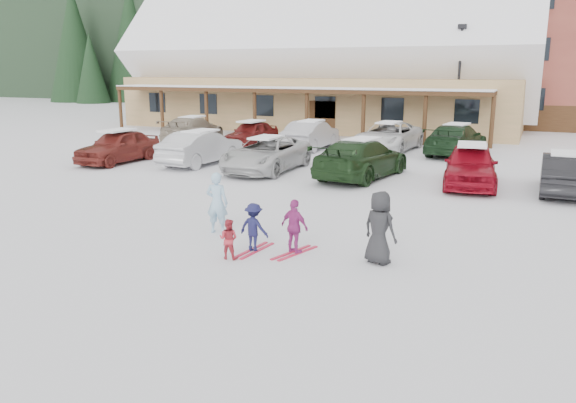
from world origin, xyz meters
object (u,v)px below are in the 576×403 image
at_px(parked_car_9, 311,135).
at_px(child_magenta, 295,227).
at_px(lamp_post, 459,76).
at_px(day_lodge, 321,73).
at_px(parked_car_0, 118,146).
at_px(toddler_red, 229,239).
at_px(parked_car_4, 471,165).
at_px(parked_car_5, 564,174).
at_px(parked_car_1, 201,148).
at_px(parked_car_10, 388,137).
at_px(parked_car_2, 266,154).
at_px(parked_car_3, 362,158).
at_px(parked_car_11, 456,139).
at_px(bystander_dark, 380,228).
at_px(parked_car_8, 251,133).
at_px(parked_car_7, 193,130).
at_px(adult_skier, 217,203).
at_px(child_navy, 254,227).

bearing_deg(parked_car_9, child_magenta, 110.84).
bearing_deg(lamp_post, day_lodge, 159.32).
bearing_deg(parked_car_0, toddler_red, -38.25).
distance_m(parked_car_0, parked_car_9, 10.10).
xyz_separation_m(parked_car_4, parked_car_5, (3.12, -0.03, -0.07)).
height_order(parked_car_1, parked_car_10, parked_car_1).
distance_m(day_lodge, parked_car_2, 19.12).
bearing_deg(child_magenta, parked_car_3, -65.35).
distance_m(parked_car_10, parked_car_11, 3.44).
relative_size(parked_car_3, parked_car_11, 1.01).
bearing_deg(parked_car_5, parked_car_10, -43.52).
bearing_deg(toddler_red, parked_car_2, -73.53).
height_order(toddler_red, bystander_dark, bystander_dark).
relative_size(parked_car_1, parked_car_10, 0.85).
bearing_deg(parked_car_4, parked_car_8, 146.11).
relative_size(parked_car_0, parked_car_8, 1.08).
relative_size(day_lodge, toddler_red, 31.09).
height_order(parked_car_7, parked_car_9, parked_car_9).
distance_m(day_lodge, parked_car_11, 15.55).
relative_size(day_lodge, parked_car_5, 6.79).
bearing_deg(parked_car_8, parked_car_11, 9.57).
distance_m(parked_car_9, parked_car_11, 7.47).
xyz_separation_m(bystander_dark, parked_car_11, (-0.69, 17.41, -0.05)).
xyz_separation_m(parked_car_8, parked_car_11, (10.97, 1.15, 0.08)).
xyz_separation_m(day_lodge, parked_car_8, (0.20, -11.49, -3.25)).
bearing_deg(parked_car_3, parked_car_2, 10.76).
bearing_deg(parked_car_4, parked_car_11, 95.27).
distance_m(lamp_post, parked_car_11, 7.18).
xyz_separation_m(lamp_post, bystander_dark, (1.57, -23.86, -2.98)).
distance_m(adult_skier, parked_car_11, 17.23).
xyz_separation_m(day_lodge, adult_skier, (7.35, -27.14, -3.13)).
relative_size(child_navy, parked_car_11, 0.22).
distance_m(adult_skier, child_magenta, 2.65).
bearing_deg(child_magenta, parked_car_0, -17.70).
distance_m(day_lodge, bystander_dark, 30.34).
bearing_deg(parked_car_4, child_navy, -116.92).
height_order(toddler_red, parked_car_9, parked_car_9).
bearing_deg(child_magenta, parked_car_10, -65.88).
distance_m(toddler_red, child_magenta, 1.56).
distance_m(toddler_red, parked_car_8, 19.29).
bearing_deg(parked_car_3, parked_car_11, -99.20).
xyz_separation_m(parked_car_0, parked_car_11, (13.92, 8.76, 0.02)).
bearing_deg(parked_car_3, parked_car_10, -74.71).
relative_size(adult_skier, parked_car_1, 0.35).
bearing_deg(parked_car_1, parked_car_0, 20.75).
distance_m(lamp_post, child_navy, 24.48).
xyz_separation_m(child_magenta, parked_car_8, (-9.68, 16.40, 0.04)).
relative_size(child_magenta, parked_car_3, 0.24).
distance_m(day_lodge, child_navy, 29.68).
xyz_separation_m(adult_skier, parked_car_10, (0.39, 16.78, -0.06)).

